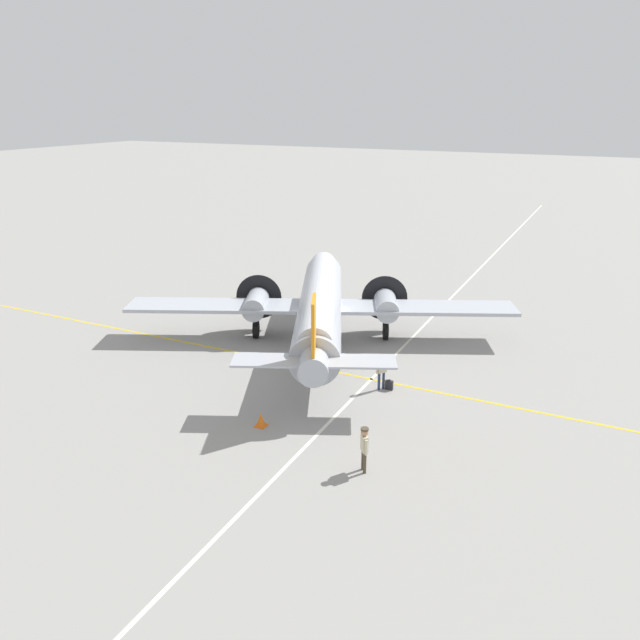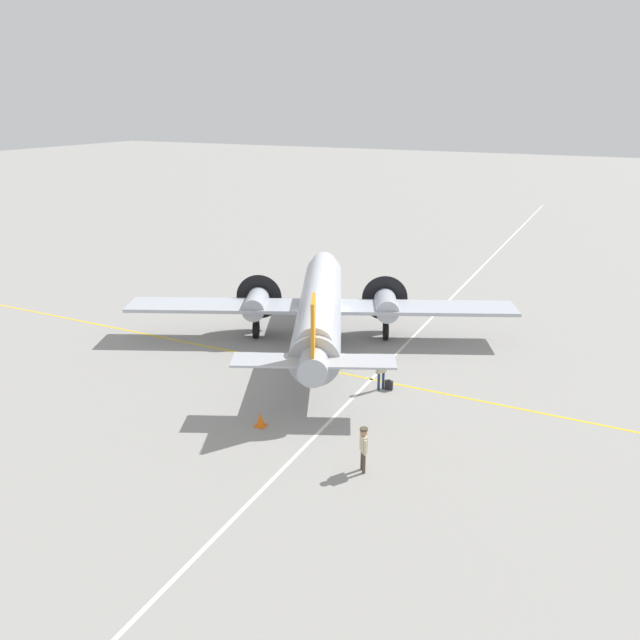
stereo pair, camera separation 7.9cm
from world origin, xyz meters
name	(u,v)px [view 1 (the left image)]	position (x,y,z in m)	size (l,w,h in m)	color
ground_plane	(320,346)	(0.00, 0.00, 0.00)	(300.00, 300.00, 0.00)	gray
apron_line_eastwest	(295,364)	(0.00, 3.03, 0.00)	(120.00, 0.16, 0.01)	gold
apron_line_northsouth	(392,358)	(-4.42, 0.00, 0.00)	(0.16, 120.00, 0.01)	silver
airliner_main	(320,304)	(0.16, -0.35, 2.44)	(21.84, 18.10, 5.53)	#ADB2BC
crew_foreground	(364,444)	(-7.27, 11.00, 1.17)	(0.44, 0.53, 1.86)	#473D2D
passenger_boarding	(382,368)	(-5.28, 3.91, 1.15)	(0.42, 0.54, 1.88)	navy
suitcase_near_door	(389,385)	(-5.65, 3.78, 0.25)	(0.39, 0.15, 0.53)	#232328
traffic_cone	(261,420)	(-1.88, 9.70, 0.30)	(0.48, 0.48, 0.64)	orange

